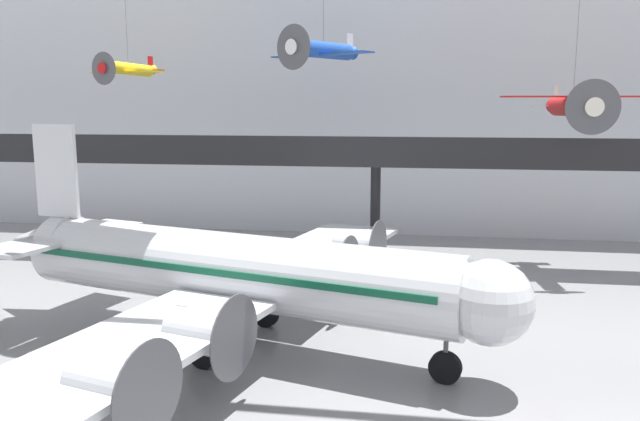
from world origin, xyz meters
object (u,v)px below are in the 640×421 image
Objects in this scene: suspended_plane_red_highwing at (573,105)px; airliner_silver_main at (229,271)px; suspended_plane_yellow_lowwing at (128,69)px; suspended_plane_blue_trainer at (323,50)px.

airliner_silver_main is at bearing -55.04° from suspended_plane_red_highwing.
suspended_plane_red_highwing is at bearing 105.71° from suspended_plane_yellow_lowwing.
airliner_silver_main is 2.35× the size of suspended_plane_red_highwing.
suspended_plane_yellow_lowwing is at bearing 141.26° from airliner_silver_main.
suspended_plane_red_highwing is 1.42× the size of suspended_plane_blue_trainer.
airliner_silver_main is 3.05× the size of suspended_plane_yellow_lowwing.
suspended_plane_yellow_lowwing is 14.34m from suspended_plane_blue_trainer.
suspended_plane_red_highwing is (18.06, 15.72, 7.41)m from airliner_silver_main.
suspended_plane_yellow_lowwing reaches higher than suspended_plane_red_highwing.
suspended_plane_yellow_lowwing is at bearing -99.44° from suspended_plane_red_highwing.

